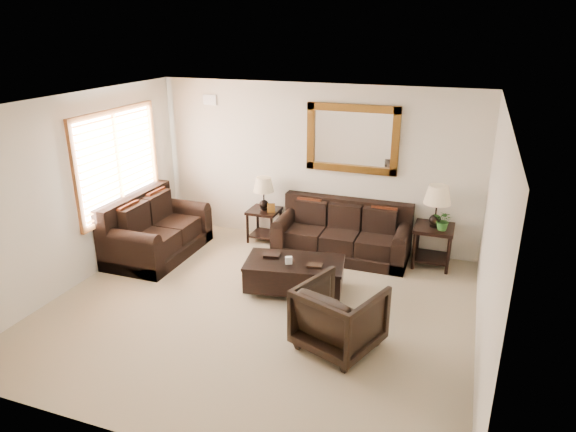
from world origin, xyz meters
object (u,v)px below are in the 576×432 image
at_px(end_table_left, 264,200).
at_px(armchair, 339,314).
at_px(sofa, 343,236).
at_px(end_table_right, 436,214).
at_px(coffee_table, 295,272).
at_px(loveseat, 155,233).

height_order(end_table_left, armchair, end_table_left).
bearing_deg(sofa, end_table_right, 3.52).
distance_m(end_table_right, coffee_table, 2.39).
bearing_deg(sofa, end_table_left, 175.08).
bearing_deg(end_table_left, sofa, -4.92).
xyz_separation_m(sofa, end_table_right, (1.42, 0.09, 0.53)).
height_order(sofa, coffee_table, sofa).
height_order(end_table_left, end_table_right, end_table_right).
relative_size(sofa, loveseat, 1.22).
height_order(sofa, loveseat, loveseat).
distance_m(loveseat, armchair, 3.82).
distance_m(loveseat, end_table_left, 1.90).
bearing_deg(end_table_left, end_table_right, -0.72).
xyz_separation_m(loveseat, end_table_right, (4.32, 1.11, 0.49)).
bearing_deg(end_table_right, sofa, -176.48).
bearing_deg(loveseat, sofa, -70.51).
xyz_separation_m(sofa, loveseat, (-2.90, -1.03, 0.05)).
relative_size(end_table_left, end_table_right, 0.88).
distance_m(sofa, loveseat, 3.08).
height_order(sofa, end_table_right, end_table_right).
distance_m(loveseat, end_table_right, 4.49).
xyz_separation_m(coffee_table, armchair, (0.93, -1.10, 0.15)).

